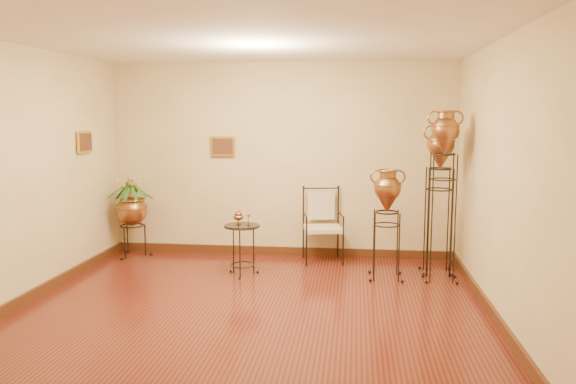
# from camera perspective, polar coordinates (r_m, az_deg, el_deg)

# --- Properties ---
(ground) EXTENTS (5.00, 5.00, 0.00)m
(ground) POSITION_cam_1_polar(r_m,az_deg,el_deg) (6.02, -3.94, -12.06)
(ground) COLOR maroon
(ground) RESTS_ON ground
(room_shell) EXTENTS (5.02, 5.02, 2.81)m
(room_shell) POSITION_cam_1_polar(r_m,az_deg,el_deg) (5.68, -4.14, 4.65)
(room_shell) COLOR beige
(room_shell) RESTS_ON ground
(amphora_tall) EXTENTS (0.53, 0.53, 2.13)m
(amphora_tall) POSITION_cam_1_polar(r_m,az_deg,el_deg) (7.15, 15.44, -0.18)
(amphora_tall) COLOR black
(amphora_tall) RESTS_ON ground
(amphora_mid) EXTENTS (0.56, 0.56, 1.95)m
(amphora_mid) POSITION_cam_1_polar(r_m,az_deg,el_deg) (7.45, 15.08, -0.66)
(amphora_mid) COLOR black
(amphora_mid) RESTS_ON ground
(amphora_short) EXTENTS (0.49, 0.49, 1.41)m
(amphora_short) POSITION_cam_1_polar(r_m,az_deg,el_deg) (7.15, 9.99, -3.16)
(amphora_short) COLOR black
(amphora_short) RESTS_ON ground
(planter_urn) EXTENTS (0.83, 0.83, 1.32)m
(planter_urn) POSITION_cam_1_polar(r_m,az_deg,el_deg) (8.46, -15.64, -1.42)
(planter_urn) COLOR black
(planter_urn) RESTS_ON ground
(armchair) EXTENTS (0.67, 0.64, 1.04)m
(armchair) POSITION_cam_1_polar(r_m,az_deg,el_deg) (7.87, 3.56, -3.42)
(armchair) COLOR black
(armchair) RESTS_ON ground
(side_table) EXTENTS (0.51, 0.51, 0.83)m
(side_table) POSITION_cam_1_polar(r_m,az_deg,el_deg) (7.27, -4.67, -5.79)
(side_table) COLOR black
(side_table) RESTS_ON ground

